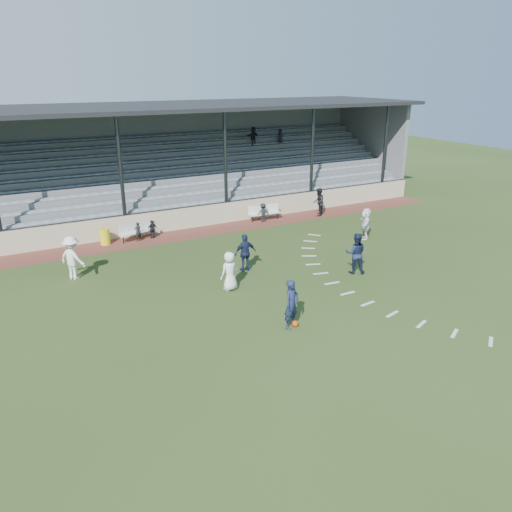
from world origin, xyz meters
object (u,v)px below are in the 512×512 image
(player_white_lead, at_px, (230,271))
(bench_right, at_px, (264,211))
(bench_left, at_px, (136,229))
(player_navy_lead, at_px, (292,304))
(official, at_px, (318,202))
(trash_bin, at_px, (105,237))
(football, at_px, (295,324))

(player_white_lead, bearing_deg, bench_right, -139.41)
(bench_left, bearing_deg, bench_right, -15.73)
(player_navy_lead, bearing_deg, official, 27.58)
(player_navy_lead, bearing_deg, bench_right, 40.99)
(trash_bin, height_order, official, official)
(player_navy_lead, relative_size, official, 1.03)
(bench_left, bearing_deg, player_navy_lead, -96.49)
(player_white_lead, height_order, official, official)
(bench_left, height_order, bench_right, same)
(bench_left, xyz_separation_m, trash_bin, (-1.67, -0.03, -0.15))
(bench_left, relative_size, player_navy_lead, 1.14)
(player_navy_lead, bearing_deg, bench_left, 75.53)
(bench_right, xyz_separation_m, football, (-5.65, -12.22, -0.47))
(bench_left, relative_size, official, 1.18)
(bench_right, bearing_deg, player_white_lead, -124.24)
(football, relative_size, player_navy_lead, 0.13)
(football, bearing_deg, player_white_lead, 98.80)
(bench_right, relative_size, player_white_lead, 1.24)
(bench_right, bearing_deg, player_navy_lead, -112.51)
(bench_left, distance_m, bench_right, 7.76)
(player_white_lead, distance_m, player_navy_lead, 3.97)
(bench_left, xyz_separation_m, official, (11.21, -0.74, 0.30))
(player_navy_lead, distance_m, official, 14.74)
(trash_bin, height_order, player_white_lead, player_white_lead)
(trash_bin, bearing_deg, player_navy_lead, -73.48)
(bench_left, relative_size, player_white_lead, 1.25)
(player_white_lead, bearing_deg, bench_left, -91.96)
(bench_left, relative_size, bench_right, 1.01)
(bench_left, distance_m, trash_bin, 1.67)
(player_white_lead, height_order, player_navy_lead, player_navy_lead)
(player_navy_lead, bearing_deg, trash_bin, 82.98)
(bench_right, height_order, trash_bin, bench_right)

